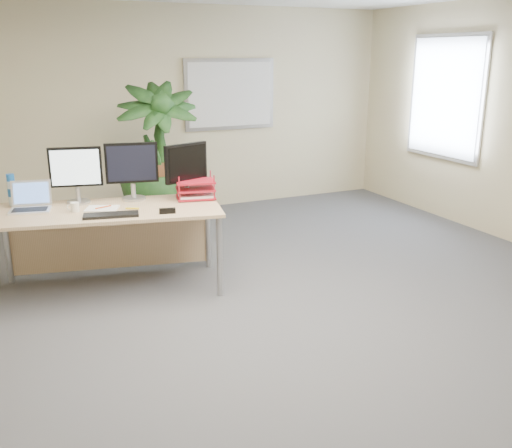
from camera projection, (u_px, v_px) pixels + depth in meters
name	position (u px, v px, depth m)	size (l,w,h in m)	color
floor	(282.00, 343.00, 4.27)	(8.00, 8.00, 0.00)	#46474B
back_wall	(143.00, 113.00, 7.37)	(7.00, 0.04, 2.70)	#CAB48E
whiteboard	(230.00, 94.00, 7.76)	(1.30, 0.04, 0.95)	#A7A7AB
window	(445.00, 97.00, 7.20)	(0.04, 1.30, 1.55)	#A7A7AB
desk	(109.00, 223.00, 5.20)	(2.11, 1.22, 0.76)	tan
floor_plant	(159.00, 176.00, 6.47)	(0.84, 0.84, 1.50)	#133618
monitor_left	(76.00, 171.00, 5.16)	(0.46, 0.21, 0.52)	#A3A3A7
monitor_right	(132.00, 167.00, 5.28)	(0.48, 0.22, 0.54)	#A3A3A7
monitor_dark	(186.00, 167.00, 5.36)	(0.45, 0.21, 0.52)	#A3A3A7
laptop	(31.00, 203.00, 5.01)	(0.39, 0.36, 0.24)	white
keyboard	(111.00, 215.00, 4.81)	(0.46, 0.15, 0.03)	black
coffee_mug	(75.00, 207.00, 4.94)	(0.11, 0.07, 0.08)	white
spiral_notebook	(102.00, 209.00, 5.03)	(0.28, 0.21, 0.01)	white
orange_pen	(103.00, 207.00, 5.04)	(0.01, 0.01, 0.15)	#D04717
yellow_highlighter	(132.00, 208.00, 5.03)	(0.02, 0.02, 0.12)	yellow
water_bottle	(12.00, 191.00, 5.11)	(0.07, 0.07, 0.29)	silver
letter_tray	(195.00, 191.00, 5.38)	(0.40, 0.34, 0.17)	#A41423
stapler	(167.00, 211.00, 4.89)	(0.14, 0.04, 0.05)	black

